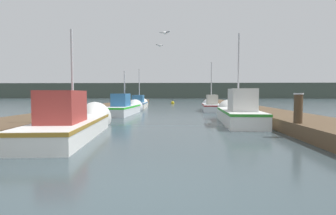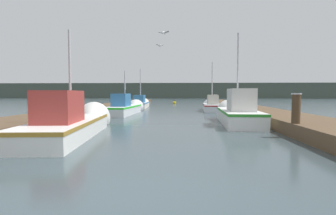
# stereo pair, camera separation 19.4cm
# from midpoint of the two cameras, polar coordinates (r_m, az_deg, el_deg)

# --- Properties ---
(ground_plane) EXTENTS (200.00, 200.00, 0.00)m
(ground_plane) POSITION_cam_midpoint_polar(r_m,az_deg,el_deg) (3.83, -7.25, -18.74)
(ground_plane) COLOR #38474C
(dock_left) EXTENTS (2.49, 40.00, 0.45)m
(dock_left) POSITION_cam_midpoint_polar(r_m,az_deg,el_deg) (20.44, -14.56, -0.29)
(dock_left) COLOR brown
(dock_left) RESTS_ON ground_plane
(dock_right) EXTENTS (2.49, 40.00, 0.45)m
(dock_right) POSITION_cam_midpoint_polar(r_m,az_deg,el_deg) (20.11, 16.34, -0.37)
(dock_right) COLOR brown
(dock_right) RESTS_ON ground_plane
(distant_shore_ridge) EXTENTS (120.00, 16.00, 4.13)m
(distant_shore_ridge) POSITION_cam_midpoint_polar(r_m,az_deg,el_deg) (77.84, 2.12, 3.64)
(distant_shore_ridge) COLOR #424C42
(distant_shore_ridge) RESTS_ON ground_plane
(fishing_boat_0) EXTENTS (2.17, 6.40, 3.96)m
(fishing_boat_0) POSITION_cam_midpoint_polar(r_m,az_deg,el_deg) (9.58, -19.95, -2.99)
(fishing_boat_0) COLOR silver
(fishing_boat_0) RESTS_ON ground_plane
(fishing_boat_1) EXTENTS (1.76, 6.02, 4.61)m
(fishing_boat_1) POSITION_cam_midpoint_polar(r_m,az_deg,el_deg) (13.03, 14.43, -1.03)
(fishing_boat_1) COLOR silver
(fishing_boat_1) RESTS_ON ground_plane
(fishing_boat_2) EXTENTS (1.57, 6.19, 3.26)m
(fishing_boat_2) POSITION_cam_midpoint_polar(r_m,az_deg,el_deg) (18.35, -9.41, -0.03)
(fishing_boat_2) COLOR silver
(fishing_boat_2) RESTS_ON ground_plane
(fishing_boat_3) EXTENTS (1.60, 5.53, 4.28)m
(fishing_boat_3) POSITION_cam_midpoint_polar(r_m,az_deg,el_deg) (21.74, 9.08, 0.39)
(fishing_boat_3) COLOR silver
(fishing_boat_3) RESTS_ON ground_plane
(fishing_boat_4) EXTENTS (1.53, 5.65, 4.11)m
(fishing_boat_4) POSITION_cam_midpoint_polar(r_m,az_deg,el_deg) (25.86, -6.41, 0.89)
(fishing_boat_4) COLOR silver
(fishing_boat_4) RESTS_ON ground_plane
(mooring_piling_0) EXTENTS (0.26, 0.26, 1.03)m
(mooring_piling_0) POSITION_cam_midpoint_polar(r_m,az_deg,el_deg) (20.99, -10.25, 0.65)
(mooring_piling_0) COLOR #473523
(mooring_piling_0) RESTS_ON ground_plane
(mooring_piling_1) EXTENTS (0.35, 0.35, 1.11)m
(mooring_piling_1) POSITION_cam_midpoint_polar(r_m,az_deg,el_deg) (23.02, -9.50, 0.98)
(mooring_piling_1) COLOR #473523
(mooring_piling_1) RESTS_ON ground_plane
(mooring_piling_2) EXTENTS (0.35, 0.35, 1.26)m
(mooring_piling_2) POSITION_cam_midpoint_polar(r_m,az_deg,el_deg) (27.86, 9.76, 1.51)
(mooring_piling_2) COLOR #473523
(mooring_piling_2) RESTS_ON ground_plane
(mooring_piling_3) EXTENTS (0.30, 0.30, 1.42)m
(mooring_piling_3) POSITION_cam_midpoint_polar(r_m,az_deg,el_deg) (9.35, 25.92, -1.50)
(mooring_piling_3) COLOR #473523
(mooring_piling_3) RESTS_ON ground_plane
(channel_buoy) EXTENTS (0.45, 0.45, 0.95)m
(channel_buoy) POSITION_cam_midpoint_polar(r_m,az_deg,el_deg) (34.47, 0.88, 1.02)
(channel_buoy) COLOR gold
(channel_buoy) RESTS_ON ground_plane
(seagull_lead) EXTENTS (0.54, 0.35, 0.12)m
(seagull_lead) POSITION_cam_midpoint_polar(r_m,az_deg,el_deg) (12.58, -1.15, 15.95)
(seagull_lead) COLOR white
(seagull_1) EXTENTS (0.51, 0.43, 0.12)m
(seagull_1) POSITION_cam_midpoint_polar(r_m,az_deg,el_deg) (18.12, -2.12, 13.34)
(seagull_1) COLOR white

